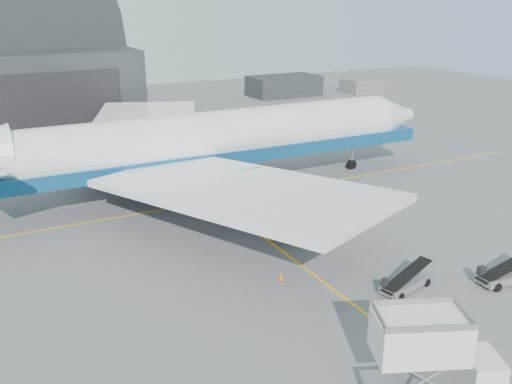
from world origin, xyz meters
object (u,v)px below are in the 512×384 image
pushback_tug (301,228)px  belt_loader_b (507,274)px  airliner (202,142)px  catering_truck (429,357)px  belt_loader_a (405,283)px

pushback_tug → belt_loader_b: size_ratio=0.88×
belt_loader_b → airliner: bearing=115.2°
catering_truck → pushback_tug: (5.31, 20.55, -1.66)m
airliner → catering_truck: size_ratio=7.71×
airliner → belt_loader_b: airliner is taller
pushback_tug → belt_loader_a: size_ratio=0.96×
airliner → belt_loader_b: size_ratio=10.95×
airliner → pushback_tug: airliner is taller
pushback_tug → belt_loader_a: pushback_tug is taller
airliner → belt_loader_a: 26.36m
airliner → pushback_tug: 15.13m
belt_loader_b → catering_truck: bearing=-151.7°
airliner → pushback_tug: size_ratio=12.50×
catering_truck → belt_loader_a: size_ratio=1.55×
pushback_tug → belt_loader_a: 11.56m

